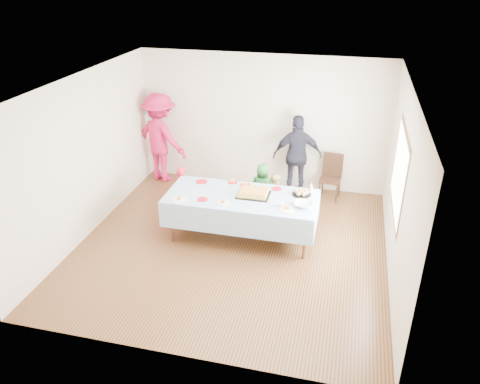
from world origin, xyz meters
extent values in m
plane|color=#442713|center=(0.00, 0.00, 0.00)|extent=(5.00, 5.00, 0.00)
cube|color=beige|center=(0.00, 2.50, 1.35)|extent=(5.00, 0.04, 2.70)
cube|color=beige|center=(0.00, -2.50, 1.35)|extent=(5.00, 0.04, 2.70)
cube|color=beige|center=(-2.50, 0.00, 1.35)|extent=(0.04, 5.00, 2.70)
cube|color=beige|center=(2.50, 0.00, 1.35)|extent=(0.04, 5.00, 2.70)
cube|color=white|center=(0.00, 0.00, 2.70)|extent=(5.00, 5.00, 0.04)
cube|color=#472B16|center=(2.47, 0.20, 1.50)|extent=(0.03, 1.75, 1.35)
cylinder|color=brown|center=(-1.03, -0.10, 0.36)|extent=(0.06, 0.06, 0.73)
cylinder|color=brown|center=(1.21, -0.10, 0.36)|extent=(0.06, 0.06, 0.73)
cylinder|color=brown|center=(-1.03, 0.74, 0.36)|extent=(0.06, 0.06, 0.73)
cylinder|color=brown|center=(1.21, 0.74, 0.36)|extent=(0.06, 0.06, 0.73)
cube|color=brown|center=(0.09, 0.32, 0.75)|extent=(2.40, 1.00, 0.04)
cube|color=white|center=(0.09, 0.32, 0.78)|extent=(2.50, 1.10, 0.01)
cube|color=black|center=(0.28, 0.38, 0.79)|extent=(0.54, 0.41, 0.02)
cube|color=#E8D758|center=(0.28, 0.38, 0.83)|extent=(0.45, 0.34, 0.07)
cube|color=#AC6727|center=(0.28, 0.38, 0.87)|extent=(0.45, 0.34, 0.01)
cylinder|color=black|center=(1.05, 0.58, 0.79)|extent=(0.31, 0.31, 0.02)
sphere|color=tan|center=(1.13, 0.58, 0.84)|extent=(0.08, 0.08, 0.08)
sphere|color=tan|center=(1.09, 0.66, 0.84)|extent=(0.08, 0.08, 0.08)
sphere|color=tan|center=(1.01, 0.66, 0.84)|extent=(0.08, 0.08, 0.08)
sphere|color=tan|center=(0.96, 0.58, 0.84)|extent=(0.08, 0.08, 0.08)
sphere|color=tan|center=(1.01, 0.51, 0.84)|extent=(0.08, 0.08, 0.08)
sphere|color=tan|center=(1.09, 0.51, 0.84)|extent=(0.08, 0.08, 0.08)
sphere|color=tan|center=(1.05, 0.58, 0.84)|extent=(0.08, 0.08, 0.08)
imported|color=silver|center=(1.12, 0.19, 0.82)|extent=(0.29, 0.29, 0.07)
cone|color=white|center=(1.18, 0.78, 0.86)|extent=(0.09, 0.09, 0.16)
cylinder|color=red|center=(-0.72, 0.67, 0.79)|extent=(0.20, 0.20, 0.01)
cylinder|color=red|center=(-0.18, 0.77, 0.79)|extent=(0.16, 0.16, 0.01)
cylinder|color=red|center=(0.07, 0.71, 0.79)|extent=(0.19, 0.19, 0.01)
cylinder|color=red|center=(0.61, 0.70, 0.79)|extent=(0.17, 0.17, 0.01)
cylinder|color=red|center=(-0.50, 0.03, 0.79)|extent=(0.17, 0.17, 0.01)
cylinder|color=white|center=(-0.86, -0.07, 0.79)|extent=(0.24, 0.24, 0.01)
cylinder|color=white|center=(-0.14, -0.01, 0.79)|extent=(0.19, 0.19, 0.01)
cylinder|color=white|center=(0.89, 0.02, 0.79)|extent=(0.24, 0.24, 0.01)
cylinder|color=black|center=(1.27, 1.96, 0.20)|extent=(0.03, 0.03, 0.40)
cylinder|color=black|center=(1.60, 1.92, 0.20)|extent=(0.03, 0.03, 0.40)
cylinder|color=black|center=(1.30, 2.29, 0.20)|extent=(0.03, 0.03, 0.40)
cylinder|color=black|center=(1.63, 2.26, 0.20)|extent=(0.03, 0.03, 0.40)
cube|color=black|center=(1.45, 2.11, 0.42)|extent=(0.43, 0.43, 0.05)
cube|color=black|center=(1.47, 2.28, 0.67)|extent=(0.39, 0.08, 0.47)
imported|color=red|center=(-1.17, 0.90, 0.46)|extent=(0.39, 0.32, 0.93)
imported|color=#22662A|center=(0.25, 1.30, 0.48)|extent=(0.47, 0.32, 0.95)
imported|color=tan|center=(0.50, 1.09, 0.44)|extent=(0.48, 0.40, 0.88)
imported|color=#B81749|center=(-2.10, 2.20, 0.94)|extent=(1.38, 1.07, 1.88)
imported|color=#242432|center=(0.77, 2.20, 0.82)|extent=(1.02, 0.58, 1.64)
camera|label=1|loc=(1.68, -6.37, 4.29)|focal=35.00mm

